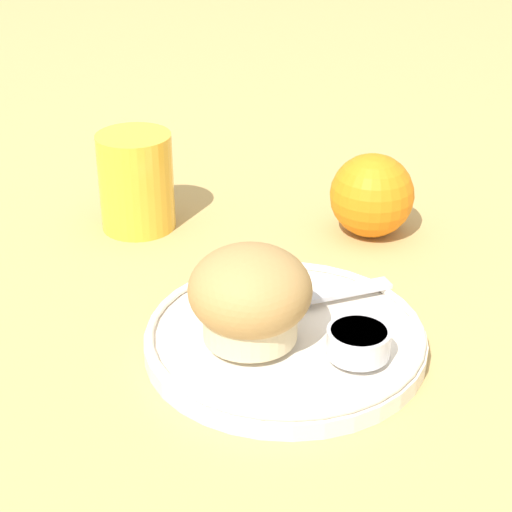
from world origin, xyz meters
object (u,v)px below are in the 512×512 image
at_px(butter_knife, 302,299).
at_px(orange_fruit, 372,195).
at_px(muffin, 250,296).
at_px(juice_glass, 136,182).

relative_size(butter_knife, orange_fruit, 1.76).
bearing_deg(muffin, butter_knife, 61.20).
xyz_separation_m(muffin, orange_fruit, (0.07, 0.23, -0.01)).
relative_size(orange_fruit, juice_glass, 0.84).
height_order(butter_knife, juice_glass, juice_glass).
distance_m(butter_knife, juice_glass, 0.23).
bearing_deg(butter_knife, juice_glass, 110.86).
bearing_deg(butter_knife, orange_fruit, 45.30).
height_order(muffin, juice_glass, juice_glass).
xyz_separation_m(butter_knife, orange_fruit, (0.04, 0.17, 0.02)).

